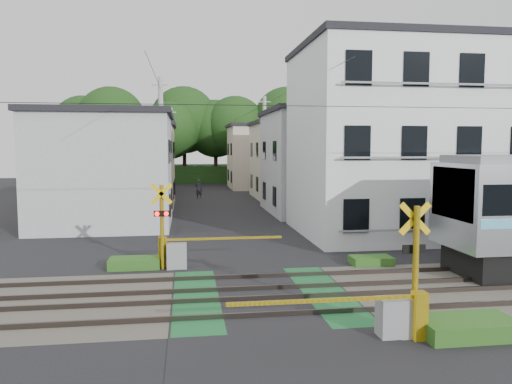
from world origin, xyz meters
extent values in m
plane|color=black|center=(0.00, 0.00, 0.00)|extent=(120.00, 120.00, 0.00)
cube|color=#47423A|center=(0.00, 0.00, 0.00)|extent=(120.00, 6.00, 0.00)
cube|color=black|center=(0.00, 0.00, 0.01)|extent=(5.20, 120.00, 0.00)
cube|color=#145126|center=(-1.90, 0.00, 0.01)|extent=(1.30, 6.00, 0.00)
cube|color=#145126|center=(1.90, 0.00, 0.01)|extent=(1.30, 6.00, 0.00)
cube|color=#3F3833|center=(0.00, -1.90, 0.07)|extent=(120.00, 0.08, 0.14)
cube|color=#3F3833|center=(0.00, -0.50, 0.07)|extent=(120.00, 0.08, 0.14)
cube|color=#3F3833|center=(0.00, 0.50, 0.07)|extent=(120.00, 0.08, 0.14)
cube|color=#3F3833|center=(0.00, 1.90, 0.07)|extent=(120.00, 0.08, 0.14)
cube|color=black|center=(6.61, 1.20, 2.81)|extent=(0.10, 2.61, 1.69)
cylinder|color=yellow|center=(3.00, -3.60, 1.50)|extent=(0.14, 0.14, 3.00)
cube|color=yellow|center=(3.00, -3.50, 2.70)|extent=(0.77, 0.05, 0.77)
cube|color=yellow|center=(3.00, -3.50, 2.70)|extent=(0.77, 0.05, 0.77)
cube|color=black|center=(3.00, -3.50, 2.00)|extent=(0.55, 0.05, 0.20)
sphere|color=#FF0C07|center=(2.84, -3.44, 2.00)|extent=(0.16, 0.16, 0.16)
sphere|color=#FF0C07|center=(3.16, -3.44, 2.00)|extent=(0.16, 0.16, 0.16)
cube|color=gray|center=(2.50, -3.60, 0.45)|extent=(0.70, 0.50, 0.90)
cube|color=yellow|center=(3.00, -3.85, 0.55)|extent=(0.30, 0.30, 1.10)
cube|color=yellow|center=(0.75, -3.85, 1.00)|extent=(4.20, 0.08, 0.08)
cylinder|color=yellow|center=(-3.00, 3.60, 1.50)|extent=(0.14, 0.14, 3.00)
cube|color=yellow|center=(-3.00, 3.50, 2.70)|extent=(0.77, 0.05, 0.77)
cube|color=yellow|center=(-3.00, 3.50, 2.70)|extent=(0.77, 0.05, 0.77)
cube|color=black|center=(-3.00, 3.50, 2.00)|extent=(0.55, 0.05, 0.20)
sphere|color=#FF0C07|center=(-3.16, 3.44, 2.00)|extent=(0.16, 0.16, 0.16)
sphere|color=#FF0C07|center=(-2.84, 3.44, 2.00)|extent=(0.16, 0.16, 0.16)
cube|color=gray|center=(-2.50, 3.60, 0.45)|extent=(0.70, 0.50, 0.90)
cube|color=yellow|center=(-3.00, 3.85, 0.55)|extent=(0.30, 0.30, 1.10)
cube|color=yellow|center=(-0.75, 3.85, 1.00)|extent=(4.20, 0.08, 0.08)
cube|color=silver|center=(8.50, 9.50, 4.50)|extent=(10.00, 8.00, 9.00)
cube|color=black|center=(8.50, 9.50, 9.15)|extent=(10.20, 8.16, 0.30)
cube|color=black|center=(4.80, 5.47, 1.50)|extent=(1.10, 0.06, 1.40)
cube|color=black|center=(7.25, 5.47, 1.50)|extent=(1.10, 0.06, 1.40)
cube|color=black|center=(9.70, 5.47, 1.50)|extent=(1.10, 0.06, 1.40)
cube|color=gray|center=(8.50, 5.25, 0.90)|extent=(9.00, 0.06, 0.08)
cube|color=black|center=(4.80, 5.47, 4.50)|extent=(1.10, 0.06, 1.40)
cube|color=black|center=(7.25, 5.47, 4.50)|extent=(1.10, 0.06, 1.40)
cube|color=black|center=(9.70, 5.47, 4.50)|extent=(1.10, 0.06, 1.40)
cube|color=gray|center=(8.50, 5.25, 3.90)|extent=(9.00, 0.06, 0.08)
cube|color=black|center=(4.80, 5.47, 7.50)|extent=(1.10, 0.06, 1.40)
cube|color=black|center=(7.25, 5.47, 7.50)|extent=(1.10, 0.06, 1.40)
cube|color=black|center=(9.70, 5.47, 7.50)|extent=(1.10, 0.06, 1.40)
cube|color=gray|center=(8.50, 5.25, 6.90)|extent=(9.00, 0.06, 0.08)
cube|color=#B1B4B7|center=(-6.50, 14.00, 3.00)|extent=(7.00, 7.00, 6.00)
cube|color=black|center=(-6.50, 14.00, 6.15)|extent=(7.35, 7.35, 0.30)
cube|color=black|center=(-2.97, 12.25, 1.30)|extent=(0.06, 1.00, 1.20)
cube|color=black|center=(-2.97, 15.75, 1.30)|extent=(0.06, 1.00, 1.20)
cube|color=black|center=(-2.97, 12.25, 4.10)|extent=(0.06, 1.00, 1.20)
cube|color=black|center=(-2.97, 15.75, 4.10)|extent=(0.06, 1.00, 1.20)
cube|color=#B1B4B7|center=(6.80, 18.00, 3.25)|extent=(7.00, 8.00, 6.50)
cube|color=black|center=(6.80, 18.00, 6.65)|extent=(7.35, 8.40, 0.30)
cube|color=black|center=(3.27, 16.00, 1.30)|extent=(0.06, 1.00, 1.20)
cube|color=black|center=(3.27, 20.00, 1.30)|extent=(0.06, 1.00, 1.20)
cube|color=black|center=(3.27, 16.00, 4.10)|extent=(0.06, 1.00, 1.20)
cube|color=black|center=(3.27, 20.00, 4.10)|extent=(0.06, 1.00, 1.20)
cube|color=#C4A98A|center=(-7.00, 23.00, 2.90)|extent=(8.00, 7.00, 5.80)
cube|color=black|center=(-7.00, 23.00, 5.95)|extent=(8.40, 7.35, 0.30)
cube|color=black|center=(-2.97, 21.25, 1.30)|extent=(0.06, 1.00, 1.20)
cube|color=black|center=(-2.97, 24.75, 1.30)|extent=(0.06, 1.00, 1.20)
cube|color=black|center=(-2.97, 21.25, 4.10)|extent=(0.06, 1.00, 1.20)
cube|color=black|center=(-2.97, 24.75, 4.10)|extent=(0.06, 1.00, 1.20)
cube|color=beige|center=(7.20, 28.00, 3.10)|extent=(7.00, 7.00, 6.20)
cube|color=black|center=(7.20, 28.00, 6.35)|extent=(7.35, 7.35, 0.30)
cube|color=black|center=(3.67, 26.25, 1.30)|extent=(0.06, 1.00, 1.20)
cube|color=black|center=(3.67, 29.75, 1.30)|extent=(0.06, 1.00, 1.20)
cube|color=black|center=(3.67, 26.25, 4.10)|extent=(0.06, 1.00, 1.20)
cube|color=black|center=(3.67, 29.75, 4.10)|extent=(0.06, 1.00, 1.20)
cube|color=#C4A98A|center=(-6.80, 33.00, 3.00)|extent=(7.00, 8.00, 6.00)
cube|color=black|center=(-6.80, 33.00, 6.15)|extent=(7.35, 8.40, 0.30)
cube|color=black|center=(-3.27, 31.00, 1.30)|extent=(0.06, 1.00, 1.20)
cube|color=black|center=(-3.27, 35.00, 1.30)|extent=(0.06, 1.00, 1.20)
cube|color=black|center=(-3.27, 31.00, 4.10)|extent=(0.06, 1.00, 1.20)
cube|color=black|center=(-3.27, 35.00, 4.10)|extent=(0.06, 1.00, 1.20)
cube|color=beige|center=(6.50, 38.00, 3.20)|extent=(8.00, 7.00, 6.40)
cube|color=black|center=(6.50, 38.00, 6.55)|extent=(8.40, 7.35, 0.30)
cube|color=black|center=(2.47, 36.25, 1.30)|extent=(0.06, 1.00, 1.20)
cube|color=black|center=(2.47, 39.75, 1.30)|extent=(0.06, 1.00, 1.20)
cube|color=black|center=(2.47, 36.25, 4.10)|extent=(0.06, 1.00, 1.20)
cube|color=black|center=(2.47, 39.75, 4.10)|extent=(0.06, 1.00, 1.20)
cube|color=#1B3C14|center=(0.00, 50.00, 1.00)|extent=(40.00, 10.00, 2.00)
cylinder|color=#332114|center=(-14.43, 49.79, 2.65)|extent=(0.50, 0.50, 5.30)
sphere|color=#1B3C14|center=(-14.43, 49.79, 6.90)|extent=(7.43, 7.43, 7.43)
cylinder|color=#332114|center=(-10.48, 45.31, 2.81)|extent=(0.50, 0.50, 5.61)
sphere|color=#1B3C14|center=(-10.48, 45.31, 7.29)|extent=(7.85, 7.85, 7.85)
cylinder|color=#332114|center=(-7.62, 50.94, 2.23)|extent=(0.50, 0.50, 4.46)
sphere|color=#1B3C14|center=(-7.62, 50.94, 5.79)|extent=(6.24, 6.24, 6.24)
cylinder|color=#332114|center=(-3.98, 45.48, 2.42)|extent=(0.50, 0.50, 4.83)
sphere|color=#1B3C14|center=(-3.98, 45.48, 6.28)|extent=(6.77, 6.77, 6.77)
cylinder|color=#332114|center=(-2.22, 48.38, 2.94)|extent=(0.50, 0.50, 5.87)
sphere|color=#1B3C14|center=(-2.22, 48.38, 7.64)|extent=(8.22, 8.22, 8.22)
cylinder|color=#332114|center=(1.62, 47.80, 2.53)|extent=(0.50, 0.50, 5.06)
sphere|color=#1B3C14|center=(1.62, 47.80, 6.58)|extent=(7.09, 7.09, 7.09)
cylinder|color=#332114|center=(3.91, 46.35, 2.62)|extent=(0.50, 0.50, 5.24)
sphere|color=#1B3C14|center=(3.91, 46.35, 6.81)|extent=(7.33, 7.33, 7.33)
cylinder|color=#332114|center=(8.06, 47.65, 2.26)|extent=(0.50, 0.50, 4.52)
sphere|color=#1B3C14|center=(8.06, 47.65, 5.87)|extent=(6.32, 6.32, 6.32)
cylinder|color=#332114|center=(10.13, 45.77, 2.90)|extent=(0.50, 0.50, 5.80)
sphere|color=#1B3C14|center=(10.13, 45.77, 7.54)|extent=(8.12, 8.12, 8.12)
cylinder|color=#332114|center=(13.41, 46.05, 2.72)|extent=(0.50, 0.50, 5.44)
sphere|color=#1B3C14|center=(13.41, 46.05, 7.08)|extent=(7.62, 7.62, 7.62)
cube|color=black|center=(6.00, 1.20, 5.60)|extent=(60.00, 0.02, 0.02)
cylinder|color=#A5A5A0|center=(-3.40, 13.00, 4.00)|extent=(0.26, 0.26, 8.00)
cube|color=#A5A5A0|center=(-3.40, 13.00, 7.60)|extent=(0.90, 0.08, 0.08)
cylinder|color=#A5A5A0|center=(3.60, 22.00, 4.00)|extent=(0.26, 0.26, 8.00)
cube|color=#A5A5A0|center=(3.60, 22.00, 7.60)|extent=(0.90, 0.08, 0.08)
cylinder|color=#A5A5A0|center=(-3.40, 34.00, 4.00)|extent=(0.26, 0.26, 8.00)
cube|color=#A5A5A0|center=(-3.40, 34.00, 7.60)|extent=(0.90, 0.08, 0.08)
cube|color=black|center=(-3.40, 23.50, 7.40)|extent=(0.02, 42.00, 0.02)
cube|color=black|center=(3.60, 23.50, 7.40)|extent=(0.02, 42.00, 0.02)
imported|color=#32323E|center=(-1.03, 28.15, 0.82)|extent=(0.66, 0.51, 1.63)
cube|color=#2D5E1E|center=(4.20, -3.80, 0.20)|extent=(2.20, 1.20, 0.40)
cube|color=#2D5E1E|center=(-4.00, 3.90, 0.18)|extent=(1.80, 1.00, 0.36)
cube|color=#2D5E1E|center=(4.60, 3.20, 0.15)|extent=(1.50, 0.90, 0.30)
camera|label=1|loc=(-2.17, -14.12, 4.32)|focal=35.00mm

